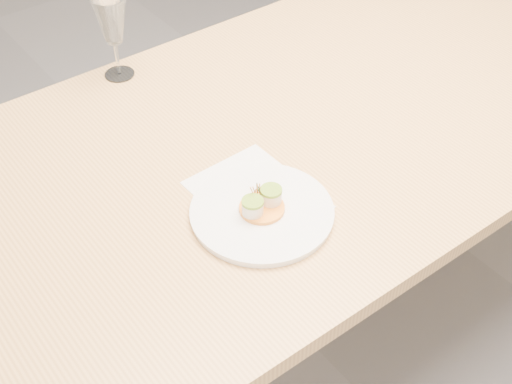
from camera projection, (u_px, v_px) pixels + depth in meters
ground at (286, 318)px, 2.20m from camera, size 7.00×7.00×0.00m
dining_table at (294, 146)px, 1.74m from camera, size 2.40×1.00×0.75m
dinner_plate at (262, 211)px, 1.46m from camera, size 0.30×0.30×0.08m
recipe_sheet at (256, 195)px, 1.51m from camera, size 0.22×0.27×0.00m
wine_glass_1 at (112, 21)px, 1.74m from camera, size 0.09×0.09×0.22m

